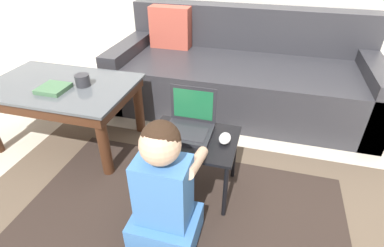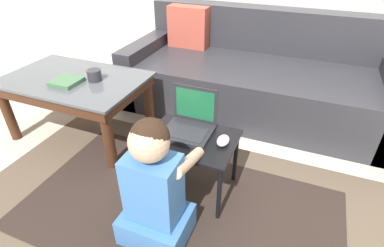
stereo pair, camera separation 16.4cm
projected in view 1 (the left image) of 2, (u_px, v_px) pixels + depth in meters
ground_plane at (185, 190)px, 1.81m from camera, size 16.00×16.00×0.00m
area_rug at (184, 210)px, 1.67m from camera, size 2.41×1.34×0.01m
couch at (240, 74)px, 2.60m from camera, size 2.13×0.95×0.77m
coffee_table at (62, 94)px, 2.04m from camera, size 0.98×0.62×0.46m
laptop_desk at (193, 145)px, 1.65m from camera, size 0.48×0.37×0.37m
laptop at (190, 126)px, 1.66m from camera, size 0.26×0.23×0.24m
computer_mouse at (225, 138)px, 1.59m from camera, size 0.06×0.10×0.04m
person_seated at (165, 192)px, 1.36m from camera, size 0.32×0.42×0.69m
cup_on_table at (83, 80)px, 1.96m from camera, size 0.09×0.09×0.08m
book_on_table at (53, 88)px, 1.91m from camera, size 0.17×0.17×0.03m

